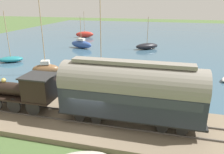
% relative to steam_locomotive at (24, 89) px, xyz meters
% --- Properties ---
extents(ground_plane, '(200.00, 200.00, 0.00)m').
position_rel_steam_locomotive_xyz_m(ground_plane, '(-0.60, -5.46, -2.19)').
color(ground_plane, '#476033').
extents(harbor_water, '(80.00, 80.00, 0.01)m').
position_rel_steam_locomotive_xyz_m(harbor_water, '(43.30, -5.46, -2.18)').
color(harbor_water, '#38566B').
rests_on(harbor_water, ground).
extents(rail_embankment, '(6.00, 56.00, 0.51)m').
position_rel_steam_locomotive_xyz_m(rail_embankment, '(-0.00, -5.46, -1.99)').
color(rail_embankment, '#756651').
rests_on(rail_embankment, ground).
extents(steam_locomotive, '(2.06, 6.49, 3.42)m').
position_rel_steam_locomotive_xyz_m(steam_locomotive, '(0.00, 0.00, 0.00)').
color(steam_locomotive, black).
rests_on(steam_locomotive, rail_embankment).
extents(passenger_coach, '(2.51, 9.89, 4.46)m').
position_rel_steam_locomotive_xyz_m(passenger_coach, '(0.00, -8.21, 0.73)').
color(passenger_coach, black).
rests_on(passenger_coach, rail_embankment).
extents(sailboat_red, '(2.56, 4.47, 6.17)m').
position_rel_steam_locomotive_xyz_m(sailboat_red, '(37.60, 9.50, -1.45)').
color(sailboat_red, '#B72D23').
rests_on(sailboat_red, harbor_water).
extents(sailboat_navy, '(4.04, 5.28, 9.53)m').
position_rel_steam_locomotive_xyz_m(sailboat_navy, '(9.96, -3.12, -1.43)').
color(sailboat_navy, '#192347').
rests_on(sailboat_navy, harbor_water).
extents(sailboat_brown, '(2.43, 3.53, 8.71)m').
position_rel_steam_locomotive_xyz_m(sailboat_brown, '(9.38, 3.78, -1.42)').
color(sailboat_brown, brown).
rests_on(sailboat_brown, harbor_water).
extents(sailboat_black, '(3.83, 4.62, 5.88)m').
position_rel_steam_locomotive_xyz_m(sailboat_black, '(27.30, -6.77, -1.60)').
color(sailboat_black, black).
rests_on(sailboat_black, harbor_water).
extents(sailboat_teal, '(3.09, 3.75, 7.32)m').
position_rel_steam_locomotive_xyz_m(sailboat_teal, '(13.29, 11.81, -1.71)').
color(sailboat_teal, '#1E707A').
rests_on(sailboat_teal, harbor_water).
extents(sailboat_blue, '(2.53, 4.83, 5.87)m').
position_rel_steam_locomotive_xyz_m(sailboat_blue, '(25.31, 5.49, -1.40)').
color(sailboat_blue, '#335199').
rests_on(sailboat_blue, harbor_water).
extents(rowboat_near_shore, '(1.50, 2.02, 0.48)m').
position_rel_steam_locomotive_xyz_m(rowboat_near_shore, '(6.14, 4.00, -1.94)').
color(rowboat_near_shore, silver).
rests_on(rowboat_near_shore, harbor_water).
extents(rowboat_off_pier, '(2.18, 1.79, 0.50)m').
position_rel_steam_locomotive_xyz_m(rowboat_off_pier, '(12.41, 5.33, -1.93)').
color(rowboat_off_pier, beige).
rests_on(rowboat_off_pier, harbor_water).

